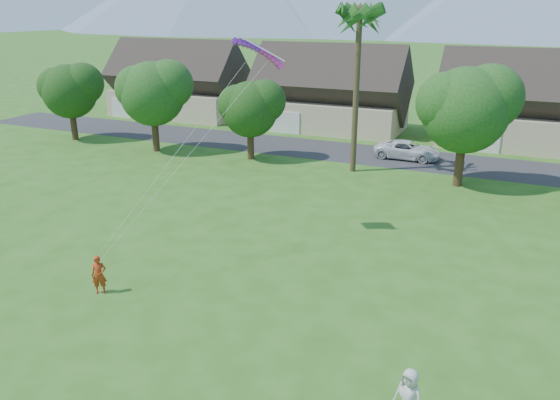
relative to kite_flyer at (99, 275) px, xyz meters
The scene contains 8 objects.
street 29.72m from the kite_flyer, 77.11° to the left, with size 90.00×7.00×0.01m, color #2D2D30.
kite_flyer is the anchor object (origin of this frame).
watcher 14.50m from the kite_flyer, 10.07° to the right, with size 0.93×0.61×1.91m, color beige.
parked_car 29.98m from the kite_flyer, 75.02° to the left, with size 2.51×5.44×1.51m, color silver.
houses_row 38.70m from the kite_flyer, 79.37° to the left, with size 72.75×8.19×8.86m.
tree_row 23.86m from the kite_flyer, 76.52° to the left, with size 62.27×6.67×8.45m.
fan_palm 26.28m from the kite_flyer, 78.84° to the left, with size 3.00×3.00×13.80m.
parafoil_kite 13.48m from the kite_flyer, 68.31° to the left, with size 3.12×1.52×0.50m.
Camera 1 is at (9.65, -11.56, 12.12)m, focal length 35.00 mm.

